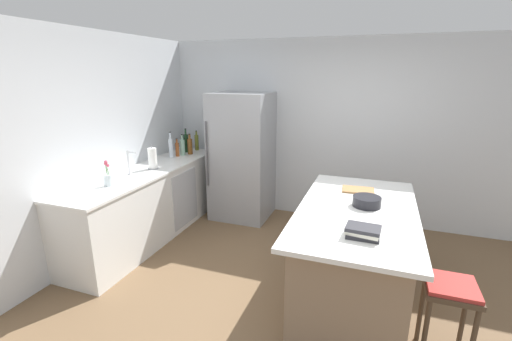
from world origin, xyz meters
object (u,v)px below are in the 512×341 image
Objects in this scene: kitchen_island at (353,254)px; vinegar_bottle at (177,149)px; sink_faucet at (129,162)px; gin_bottle at (182,147)px; mixing_bowl at (367,201)px; hot_sauce_bottle at (190,145)px; flower_vase at (108,178)px; soda_bottle at (171,147)px; refrigerator at (242,157)px; whiskey_bottle at (190,146)px; bar_stool at (450,298)px; paper_towel_roll at (153,159)px; cutting_board at (358,190)px; wine_bottle at (186,143)px; olive_oil_bottle at (197,142)px; cookbook_stack at (363,232)px.

vinegar_bottle is at bearing 155.29° from kitchen_island.
gin_bottle reaches higher than sink_faucet.
hot_sauce_bottle is at bearing 151.14° from mixing_bowl.
gin_bottle is at bearing 90.57° from flower_vase.
sink_faucet is 0.94m from soda_bottle.
refrigerator is 5.91× the size of whiskey_bottle.
bar_stool is 3.88m from gin_bottle.
flower_vase is at bearing -89.43° from gin_bottle.
paper_towel_roll is 0.92× the size of cutting_board.
mixing_bowl is at bearing -22.46° from vinegar_bottle.
cutting_board is at bearing 103.74° from mixing_bowl.
wine_bottle is at bearing 96.08° from paper_towel_roll.
cutting_board is (2.59, -1.19, -0.12)m from olive_oil_bottle.
refrigerator is 5.83× the size of gin_bottle.
flower_vase is at bearing -163.76° from cutting_board.
soda_bottle is at bearing 148.50° from cookbook_stack.
wine_bottle is 0.21m from gin_bottle.
cookbook_stack is at bearing -89.71° from mixing_bowl.
vinegar_bottle is 0.72× the size of soda_bottle.
refrigerator is (-1.76, 1.53, 0.46)m from kitchen_island.
paper_towel_roll is at bearing 179.95° from cutting_board.
sink_faucet reaches higher than bar_stool.
paper_towel_roll is at bearing -129.36° from refrigerator.
flower_vase is at bearing -172.96° from mixing_bowl.
wine_bottle is (-2.70, 1.52, 0.60)m from kitchen_island.
sink_faucet is 2.88m from cookbook_stack.
gin_bottle is (-0.02, 1.56, 0.04)m from flower_vase.
mixing_bowl is (1.83, -1.44, 0.05)m from refrigerator.
gin_bottle reaches higher than kitchen_island.
refrigerator reaches higher than bar_stool.
sink_faucet is 2.77m from mixing_bowl.
bar_stool is 1.02m from mixing_bowl.
vinegar_bottle is at bearing 157.54° from mixing_bowl.
sink_faucet is at bearing 175.68° from kitchen_island.
soda_bottle reaches higher than hot_sauce_bottle.
whiskey_bottle is (-2.57, 1.42, 0.58)m from kitchen_island.
mixing_bowl is at bearing -20.52° from soda_bottle.
olive_oil_bottle reaches higher than flower_vase.
kitchen_island reaches higher than bar_stool.
flower_vase is 1.08× the size of vinegar_bottle.
cutting_board is at bearing -15.10° from vinegar_bottle.
mixing_bowl is at bearing -38.09° from refrigerator.
olive_oil_bottle is 0.21m from wine_bottle.
soda_bottle reaches higher than kitchen_island.
vinegar_bottle is at bearing 152.23° from bar_stool.
olive_oil_bottle is at bearing 168.13° from refrigerator.
whiskey_bottle is 0.22m from vinegar_bottle.
vinegar_bottle is (-0.08, 0.71, -0.02)m from paper_towel_roll.
wine_bottle is 1.17× the size of gin_bottle.
olive_oil_bottle reaches higher than kitchen_island.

